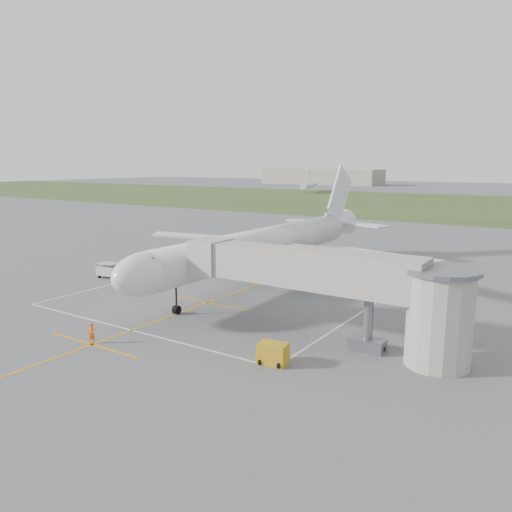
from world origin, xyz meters
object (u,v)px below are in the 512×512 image
Objects in this scene: airliner at (266,245)px; gpu_unit at (273,354)px; jet_bridge at (341,284)px; ramp_worker_nose at (92,333)px; baggage_cart at (108,270)px; ramp_worker_wing at (239,269)px.

airliner reaches higher than gpu_unit.
airliner is 2.00× the size of jet_bridge.
ramp_worker_nose is at bearing -147.11° from jet_bridge.
ramp_worker_nose is at bearing -50.84° from baggage_cart.
ramp_worker_nose is at bearing -90.51° from airliner.
gpu_unit is at bearing -28.36° from baggage_cart.
jet_bridge is at bearing 15.86° from ramp_worker_nose.
ramp_worker_nose reaches higher than gpu_unit.
airliner is 28.91× the size of ramp_worker_nose.
baggage_cart is 1.64× the size of ramp_worker_wing.
airliner is 24.64m from gpu_unit.
ramp_worker_wing reaches higher than gpu_unit.
airliner is 19.47m from baggage_cart.
airliner reaches higher than jet_bridge.
baggage_cart is 23.19m from ramp_worker_nose.
ramp_worker_wing is (-17.85, 21.15, 0.10)m from gpu_unit.
ramp_worker_nose is (16.88, -15.91, -0.12)m from baggage_cart.
ramp_worker_nose is 0.96× the size of ramp_worker_wing.
ramp_worker_wing is at bearing 121.55° from gpu_unit.
ramp_worker_wing reaches higher than ramp_worker_nose.
airliner is at bearing -174.59° from ramp_worker_wing.
gpu_unit is (-2.23, -6.04, -4.01)m from jet_bridge.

